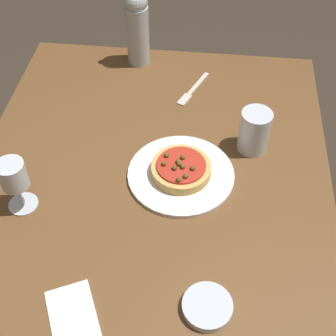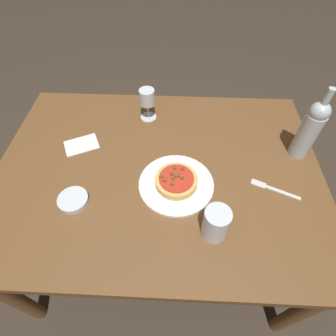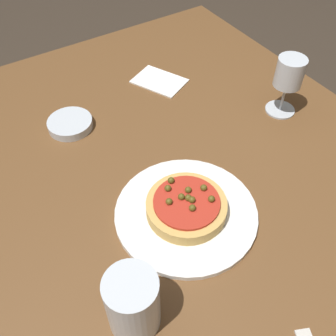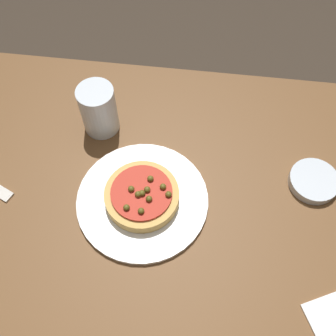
% 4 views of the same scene
% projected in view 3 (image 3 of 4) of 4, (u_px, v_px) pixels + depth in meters
% --- Properties ---
extents(ground_plane, '(14.00, 14.00, 0.00)m').
position_uv_depth(ground_plane, '(186.00, 307.00, 1.42)').
color(ground_plane, '#382D23').
extents(dining_table, '(1.35, 0.99, 0.73)m').
position_uv_depth(dining_table, '(196.00, 197.00, 0.95)').
color(dining_table, brown).
rests_on(dining_table, ground_plane).
extents(dinner_plate, '(0.29, 0.29, 0.01)m').
position_uv_depth(dinner_plate, '(186.00, 213.00, 0.81)').
color(dinner_plate, white).
rests_on(dinner_plate, dining_table).
extents(pizza, '(0.16, 0.16, 0.05)m').
position_uv_depth(pizza, '(186.00, 206.00, 0.79)').
color(pizza, tan).
rests_on(pizza, dinner_plate).
extents(wine_glass, '(0.08, 0.08, 0.16)m').
position_uv_depth(wine_glass, '(289.00, 75.00, 0.96)').
color(wine_glass, silver).
rests_on(wine_glass, dining_table).
extents(water_cup, '(0.09, 0.09, 0.13)m').
position_uv_depth(water_cup, '(133.00, 303.00, 0.62)').
color(water_cup, silver).
rests_on(water_cup, dining_table).
extents(side_bowl, '(0.11, 0.11, 0.02)m').
position_uv_depth(side_bowl, '(70.00, 124.00, 0.99)').
color(side_bowl, silver).
rests_on(side_bowl, dining_table).
extents(paper_napkin, '(0.17, 0.15, 0.00)m').
position_uv_depth(paper_napkin, '(159.00, 81.00, 1.13)').
color(paper_napkin, white).
rests_on(paper_napkin, dining_table).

